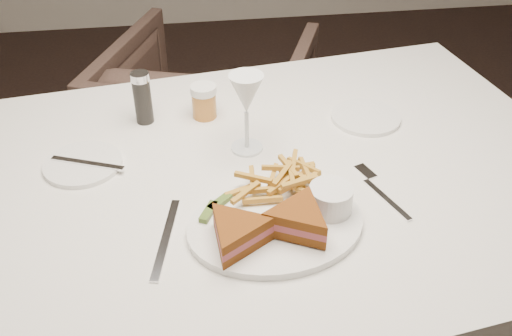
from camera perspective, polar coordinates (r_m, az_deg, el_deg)
The scene contains 4 objects.
ground at distance 1.86m, azimuth 8.34°, elevation -15.02°, with size 5.00×5.00×0.00m, color black.
table at distance 1.41m, azimuth -0.30°, elevation -12.78°, with size 1.39×0.93×0.75m, color silver.
chair_far at distance 2.13m, azimuth -4.62°, elevation 5.25°, with size 0.68×0.64×0.70m, color #44312A.
table_setting at distance 1.08m, azimuth 0.32°, elevation -1.10°, with size 0.79×0.58×0.18m.
Camera 1 is at (-0.42, -1.10, 1.44)m, focal length 40.00 mm.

